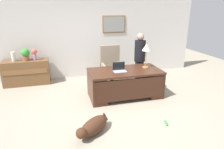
{
  "coord_description": "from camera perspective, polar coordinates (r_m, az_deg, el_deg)",
  "views": [
    {
      "loc": [
        -1.28,
        -4.11,
        2.28
      ],
      "look_at": [
        -0.08,
        0.3,
        0.75
      ],
      "focal_mm": 32.09,
      "sensor_mm": 36.0,
      "label": 1
    }
  ],
  "objects": [
    {
      "name": "credenza",
      "position": [
        6.71,
        -23.14,
        0.55
      ],
      "size": [
        1.35,
        0.5,
        0.76
      ],
      "color": "brown",
      "rests_on": "ground_plane"
    },
    {
      "name": "desk",
      "position": [
        5.3,
        3.77,
        -2.28
      ],
      "size": [
        1.88,
        0.97,
        0.73
      ],
      "color": "#422316",
      "rests_on": "ground_plane"
    },
    {
      "name": "vase_empty",
      "position": [
        6.63,
        -26.3,
        4.6
      ],
      "size": [
        0.12,
        0.12,
        0.28
      ],
      "primitive_type": "cylinder",
      "color": "silver",
      "rests_on": "credenza"
    },
    {
      "name": "dog_toy_plush",
      "position": [
        4.39,
        15.12,
        -13.11
      ],
      "size": [
        0.1,
        0.2,
        0.05
      ],
      "primitive_type": "ellipsoid",
      "rotation": [
        0.0,
        0.0,
        1.32
      ],
      "color": "green",
      "rests_on": "ground_plane"
    },
    {
      "name": "vase_with_flowers",
      "position": [
        6.53,
        -21.29,
        5.69
      ],
      "size": [
        0.17,
        0.17,
        0.34
      ],
      "color": "#B581B6",
      "rests_on": "credenza"
    },
    {
      "name": "ground_plane",
      "position": [
        4.87,
        1.87,
        -9.41
      ],
      "size": [
        12.0,
        12.0,
        0.0
      ],
      "primitive_type": "plane",
      "color": "#9E937F"
    },
    {
      "name": "person_standing",
      "position": [
        6.05,
        7.87,
        4.34
      ],
      "size": [
        0.32,
        0.32,
        1.59
      ],
      "color": "#262323",
      "rests_on": "ground_plane"
    },
    {
      "name": "armchair",
      "position": [
        6.13,
        -0.27,
        1.86
      ],
      "size": [
        0.6,
        0.59,
        1.2
      ],
      "color": "gray",
      "rests_on": "ground_plane"
    },
    {
      "name": "dog_lying",
      "position": [
        3.91,
        -5.43,
        -14.52
      ],
      "size": [
        0.74,
        0.7,
        0.3
      ],
      "color": "#472819",
      "rests_on": "ground_plane"
    },
    {
      "name": "desk_lamp",
      "position": [
        5.39,
        9.73,
        7.2
      ],
      "size": [
        0.22,
        0.22,
        0.65
      ],
      "color": "#9E8447",
      "rests_on": "desk"
    },
    {
      "name": "laptop",
      "position": [
        5.12,
        2.11,
        1.57
      ],
      "size": [
        0.32,
        0.22,
        0.22
      ],
      "color": "#B2B5BA",
      "rests_on": "desk"
    },
    {
      "name": "potted_plant",
      "position": [
        6.56,
        -23.4,
        5.39
      ],
      "size": [
        0.24,
        0.24,
        0.36
      ],
      "color": "brown",
      "rests_on": "credenza"
    },
    {
      "name": "back_wall",
      "position": [
        6.89,
        -4.41,
        10.75
      ],
      "size": [
        7.0,
        0.16,
        2.7
      ],
      "color": "silver",
      "rests_on": "ground_plane"
    }
  ]
}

